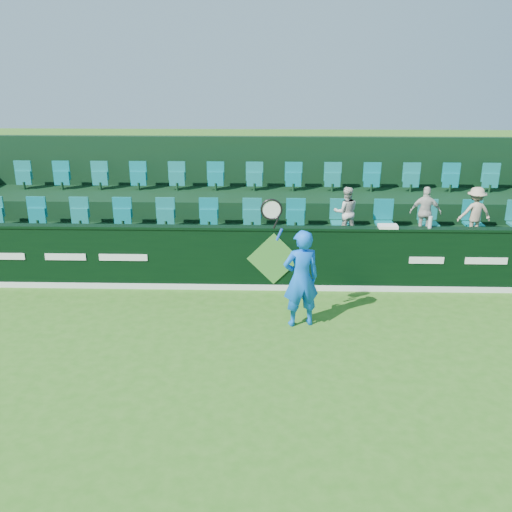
{
  "coord_description": "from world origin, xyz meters",
  "views": [
    {
      "loc": [
        -0.06,
        -7.04,
        4.69
      ],
      "look_at": [
        -0.33,
        2.8,
        1.15
      ],
      "focal_mm": 40.0,
      "sensor_mm": 36.0,
      "label": 1
    }
  ],
  "objects_px": {
    "spectator_middle": "(426,212)",
    "towel": "(388,226)",
    "spectator_right": "(475,213)",
    "tennis_player": "(301,278)",
    "spectator_left": "(346,212)",
    "drinks_bottle": "(430,222)"
  },
  "relations": [
    {
      "from": "spectator_left",
      "to": "spectator_right",
      "type": "bearing_deg",
      "value": 174.89
    },
    {
      "from": "tennis_player",
      "to": "spectator_left",
      "type": "distance_m",
      "value": 3.03
    },
    {
      "from": "spectator_middle",
      "to": "drinks_bottle",
      "type": "relative_size",
      "value": 4.7
    },
    {
      "from": "spectator_left",
      "to": "towel",
      "type": "height_order",
      "value": "spectator_left"
    },
    {
      "from": "spectator_right",
      "to": "towel",
      "type": "relative_size",
      "value": 2.99
    },
    {
      "from": "towel",
      "to": "spectator_left",
      "type": "bearing_deg",
      "value": 122.22
    },
    {
      "from": "spectator_middle",
      "to": "spectator_left",
      "type": "bearing_deg",
      "value": 11.0
    },
    {
      "from": "spectator_left",
      "to": "towel",
      "type": "bearing_deg",
      "value": 117.12
    },
    {
      "from": "tennis_player",
      "to": "spectator_left",
      "type": "relative_size",
      "value": 2.16
    },
    {
      "from": "spectator_middle",
      "to": "spectator_right",
      "type": "xyz_separation_m",
      "value": [
        1.07,
        0.0,
        -0.0
      ]
    },
    {
      "from": "tennis_player",
      "to": "towel",
      "type": "relative_size",
      "value": 6.38
    },
    {
      "from": "tennis_player",
      "to": "spectator_right",
      "type": "height_order",
      "value": "tennis_player"
    },
    {
      "from": "towel",
      "to": "spectator_right",
      "type": "bearing_deg",
      "value": 27.98
    },
    {
      "from": "spectator_middle",
      "to": "towel",
      "type": "relative_size",
      "value": 2.99
    },
    {
      "from": "drinks_bottle",
      "to": "tennis_player",
      "type": "bearing_deg",
      "value": -147.93
    },
    {
      "from": "spectator_right",
      "to": "drinks_bottle",
      "type": "bearing_deg",
      "value": 36.0
    },
    {
      "from": "tennis_player",
      "to": "spectator_left",
      "type": "height_order",
      "value": "tennis_player"
    },
    {
      "from": "spectator_right",
      "to": "drinks_bottle",
      "type": "relative_size",
      "value": 4.7
    },
    {
      "from": "tennis_player",
      "to": "drinks_bottle",
      "type": "height_order",
      "value": "tennis_player"
    },
    {
      "from": "spectator_left",
      "to": "towel",
      "type": "distance_m",
      "value": 1.32
    },
    {
      "from": "spectator_middle",
      "to": "towel",
      "type": "bearing_deg",
      "value": 58.26
    },
    {
      "from": "spectator_left",
      "to": "tennis_player",
      "type": "bearing_deg",
      "value": 63.13
    }
  ]
}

